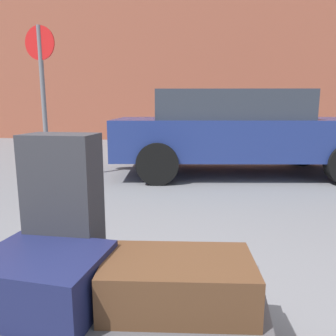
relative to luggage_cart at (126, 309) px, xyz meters
The scene contains 7 objects.
luggage_cart is the anchor object (origin of this frame).
suitcase_charcoal_rear_left 0.57m from the luggage_cart, 155.79° to the left, with size 0.34×0.21×0.69m, color #2D2D33.
suitcase_brown_rear_right 0.30m from the luggage_cart, ahead, with size 0.62×0.36×0.20m, color #51331E.
suitcase_navy_center 0.39m from the luggage_cart, 157.63° to the right, with size 0.50×0.41×0.23m, color #191E47.
parked_car 4.61m from the luggage_cart, 81.28° to the left, with size 4.52×2.41×1.42m.
bollard_kerb_near 8.01m from the luggage_cart, 70.82° to the left, with size 0.22×0.22×0.73m, color #383838.
no_parking_sign 4.36m from the luggage_cart, 123.28° to the left, with size 0.50×0.08×2.35m.
Camera 1 is at (0.39, -1.28, 1.16)m, focal length 35.11 mm.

